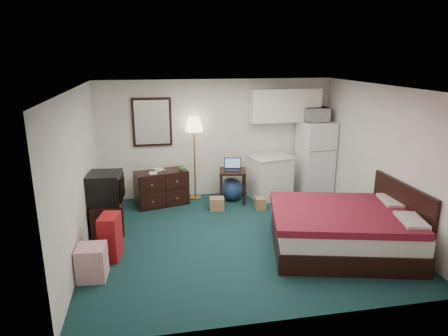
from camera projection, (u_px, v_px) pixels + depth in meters
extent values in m
cube|color=black|center=(239.00, 237.00, 6.78)|extent=(5.00, 4.50, 0.01)
cube|color=beige|center=(241.00, 87.00, 6.09)|extent=(5.00, 4.50, 0.01)
cube|color=beige|center=(217.00, 138.00, 8.56)|extent=(5.00, 0.01, 2.50)
cube|color=beige|center=(287.00, 221.00, 4.31)|extent=(5.00, 0.01, 2.50)
cube|color=beige|center=(78.00, 174.00, 5.99)|extent=(0.01, 4.50, 2.50)
cube|color=beige|center=(381.00, 159.00, 6.88)|extent=(0.01, 4.50, 2.50)
sphere|color=navy|center=(232.00, 189.00, 8.44)|extent=(0.54, 0.54, 0.49)
imported|color=white|center=(315.00, 113.00, 8.48)|extent=(0.55, 0.33, 0.36)
imported|color=#977547|center=(149.00, 168.00, 7.88)|extent=(0.16, 0.02, 0.21)
imported|color=#977547|center=(155.00, 165.00, 8.06)|extent=(0.17, 0.10, 0.24)
imported|color=#4B8F3B|center=(181.00, 167.00, 8.11)|extent=(0.16, 0.15, 0.13)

